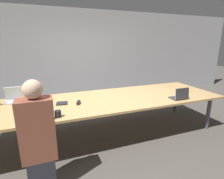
# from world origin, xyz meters

# --- Properties ---
(ground_plane) EXTENTS (24.00, 24.00, 0.00)m
(ground_plane) POSITION_xyz_m (0.00, 0.00, 0.00)
(ground_plane) COLOR #4C4742
(curtain_wall) EXTENTS (12.00, 0.06, 2.80)m
(curtain_wall) POSITION_xyz_m (0.00, 2.48, 1.40)
(curtain_wall) COLOR #ADADB2
(curtain_wall) RESTS_ON ground_plane
(conference_table) EXTENTS (4.74, 1.40, 0.77)m
(conference_table) POSITION_xyz_m (0.00, 0.00, 0.72)
(conference_table) COLOR tan
(conference_table) RESTS_ON ground_plane
(laptop_far_left) EXTENTS (0.36, 0.27, 0.28)m
(laptop_far_left) POSITION_xyz_m (-1.56, 0.48, 0.85)
(laptop_far_left) COLOR #B7B7BC
(laptop_far_left) RESTS_ON conference_table
(laptop_near_right) EXTENTS (0.31, 0.23, 0.23)m
(laptop_near_right) POSITION_xyz_m (1.37, -0.52, 0.84)
(laptop_near_right) COLOR #333338
(laptop_near_right) RESTS_ON conference_table
(laptop_near_left) EXTENTS (0.35, 0.27, 0.27)m
(laptop_near_left) POSITION_xyz_m (-1.16, -0.56, 0.85)
(laptop_near_left) COLOR gray
(laptop_near_left) RESTS_ON conference_table
(person_near_left) EXTENTS (0.40, 0.24, 1.44)m
(person_near_left) POSITION_xyz_m (-1.15, -0.99, 0.70)
(person_near_left) COLOR #2D2D38
(person_near_left) RESTS_ON ground_plane
(cup_near_left) EXTENTS (0.09, 0.09, 0.10)m
(cup_near_left) POSITION_xyz_m (-0.88, -0.55, 0.82)
(cup_near_left) COLOR #232328
(cup_near_left) RESTS_ON conference_table
(stapler) EXTENTS (0.09, 0.16, 0.05)m
(stapler) POSITION_xyz_m (-0.50, -0.09, 0.79)
(stapler) COLOR black
(stapler) RESTS_ON conference_table
(notebook) EXTENTS (0.21, 0.20, 0.02)m
(notebook) POSITION_xyz_m (-0.78, 0.02, 0.78)
(notebook) COLOR #232328
(notebook) RESTS_ON conference_table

